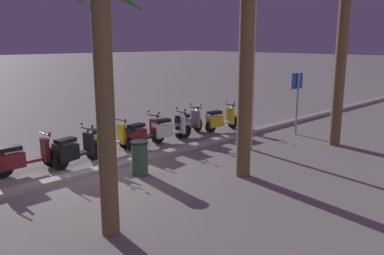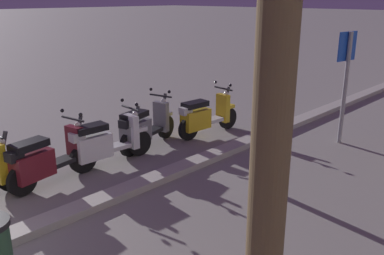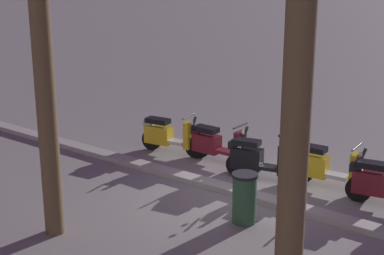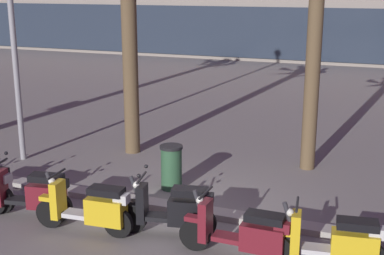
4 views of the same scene
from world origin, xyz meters
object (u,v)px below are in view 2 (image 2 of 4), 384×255
scooter_white_mid_rear (105,142)px  scooter_maroon_mid_centre (47,159)px  crossing_sign (346,75)px  scooter_grey_last_in_row (144,128)px  scooter_yellow_tail_end (205,116)px

scooter_white_mid_rear → scooter_maroon_mid_centre: size_ratio=0.99×
crossing_sign → scooter_grey_last_in_row: bearing=-40.8°
scooter_white_mid_rear → scooter_yellow_tail_end: bearing=176.9°
scooter_yellow_tail_end → scooter_white_mid_rear: bearing=-3.1°
scooter_grey_last_in_row → scooter_white_mid_rear: size_ratio=1.01×
scooter_grey_last_in_row → scooter_white_mid_rear: (1.10, 0.18, -0.00)m
crossing_sign → scooter_white_mid_rear: bearing=-31.0°
scooter_white_mid_rear → crossing_sign: size_ratio=0.75×
scooter_yellow_tail_end → scooter_grey_last_in_row: same height
scooter_grey_last_in_row → scooter_maroon_mid_centre: 2.28m
scooter_yellow_tail_end → scooter_maroon_mid_centre: bearing=-2.4°
scooter_yellow_tail_end → scooter_white_mid_rear: 2.63m
scooter_yellow_tail_end → scooter_grey_last_in_row: size_ratio=0.99×
scooter_yellow_tail_end → crossing_sign: 3.17m
scooter_grey_last_in_row → crossing_sign: 4.39m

